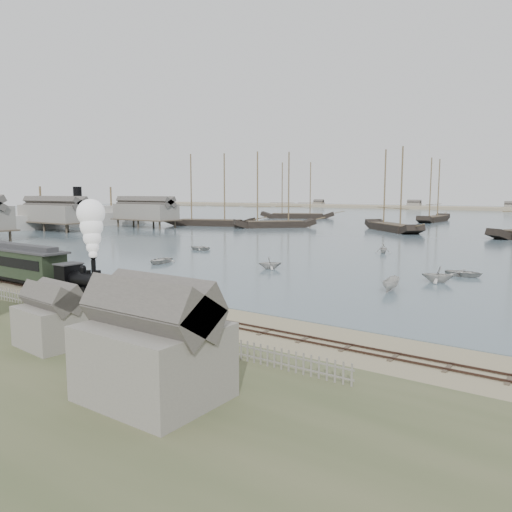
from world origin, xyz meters
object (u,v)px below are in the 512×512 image
Objects in this scene: locomotive at (88,254)px; steamship at (78,207)px; passenger_coach at (16,262)px; beached_dinghy at (168,298)px.

steamship is at bearing 145.30° from locomotive.
passenger_coach is (-12.09, 0.00, -1.66)m from locomotive.
beached_dinghy is at bearing -115.04° from steamship.
beached_dinghy is 0.07× the size of steamship.
locomotive is 0.57× the size of passenger_coach.
locomotive is 2.43× the size of beached_dinghy.
passenger_coach is 88.86m from steamship.
passenger_coach is 0.30× the size of steamship.
locomotive reaches higher than beached_dinghy.
steamship is (-68.87, 56.07, 3.18)m from passenger_coach.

